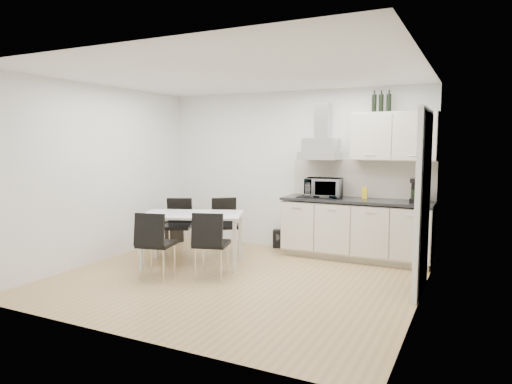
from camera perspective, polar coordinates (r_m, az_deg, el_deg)
ground at (r=6.02m, az=-2.70°, el=-10.80°), size 4.50×4.50×0.00m
wall_back at (r=7.59m, az=4.57°, el=2.69°), size 4.50×0.10×2.60m
wall_front at (r=4.15m, az=-16.24°, el=-0.38°), size 4.50×0.10×2.60m
wall_left at (r=7.14m, az=-18.78°, el=2.17°), size 0.10×4.00×2.60m
wall_right at (r=5.09m, az=20.00°, el=0.65°), size 0.10×4.00×2.60m
ceiling at (r=5.82m, az=-2.83°, el=14.49°), size 4.50×4.50×0.00m
doorway at (r=5.66m, az=20.12°, el=-1.38°), size 0.08×1.04×2.10m
kitchenette at (r=7.02m, az=12.79°, el=-1.57°), size 2.22×0.64×2.52m
dining_table at (r=6.61m, az=-7.97°, el=-3.37°), size 1.61×1.27×0.75m
chair_far_left at (r=7.28m, az=-9.80°, el=-4.35°), size 0.61×0.64×0.88m
chair_far_right at (r=7.24m, az=-3.79°, el=-4.33°), size 0.66×0.67×0.88m
chair_near_left at (r=6.10m, az=-12.29°, el=-6.45°), size 0.54×0.58×0.88m
chair_near_right at (r=5.99m, az=-5.56°, el=-6.55°), size 0.56×0.60×0.88m
guitar_amp at (r=8.11m, az=-11.40°, el=-4.47°), size 0.40×0.70×0.55m
floor_speaker at (r=7.73m, az=2.83°, el=-5.86°), size 0.22×0.21×0.30m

